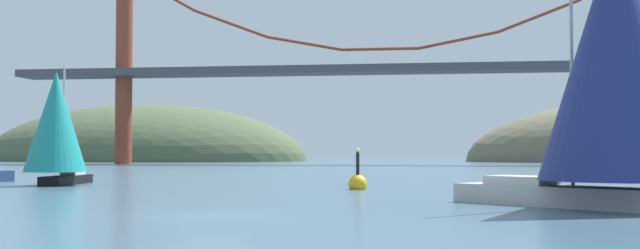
# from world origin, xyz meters

# --- Properties ---
(ground_plane) EXTENTS (360.00, 360.00, 0.00)m
(ground_plane) POSITION_xyz_m (0.00, 0.00, 0.00)
(ground_plane) COLOR #426075
(headland_left) EXTENTS (72.96, 44.00, 25.11)m
(headland_left) POSITION_xyz_m (-55.00, 135.00, 0.00)
(headland_left) COLOR #4C5B3D
(headland_left) RESTS_ON ground_plane
(suspension_bridge) EXTENTS (122.42, 6.00, 32.84)m
(suspension_bridge) POSITION_xyz_m (-0.00, 95.00, 15.80)
(suspension_bridge) COLOR brown
(suspension_bridge) RESTS_ON ground_plane
(sailboat_teal_sail) EXTENTS (4.19, 6.88, 7.84)m
(sailboat_teal_sail) POSITION_xyz_m (-16.41, 20.33, 3.94)
(sailboat_teal_sail) COLOR black
(sailboat_teal_sail) RESTS_ON ground_plane
(sailboat_navy_sail) EXTENTS (10.23, 9.52, 11.21)m
(sailboat_navy_sail) POSITION_xyz_m (14.34, 4.77, 5.68)
(sailboat_navy_sail) COLOR #B7B2A8
(sailboat_navy_sail) RESTS_ON ground_plane
(channel_buoy) EXTENTS (1.10, 1.10, 2.64)m
(channel_buoy) POSITION_xyz_m (3.28, 18.36, 0.37)
(channel_buoy) COLOR gold
(channel_buoy) RESTS_ON ground_plane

